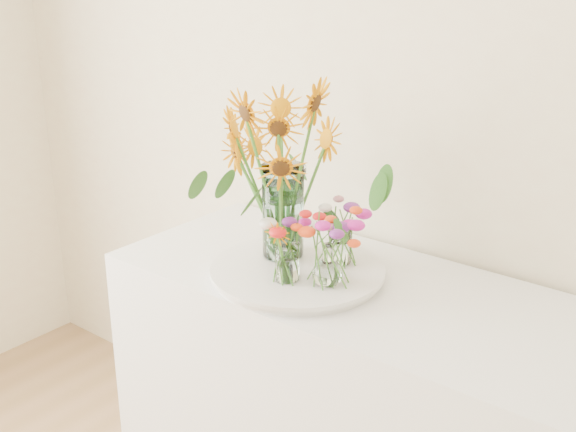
# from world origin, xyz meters

# --- Properties ---
(counter) EXTENTS (1.40, 0.60, 0.90)m
(counter) POSITION_xyz_m (-0.12, 1.93, 0.45)
(counter) COLOR white
(counter) RESTS_ON ground_plane
(tray) EXTENTS (0.46, 0.46, 0.02)m
(tray) POSITION_xyz_m (-0.26, 1.86, 0.91)
(tray) COLOR white
(tray) RESTS_ON counter
(mason_jar) EXTENTS (0.14, 0.14, 0.28)m
(mason_jar) POSITION_xyz_m (-0.35, 1.90, 1.06)
(mason_jar) COLOR #B1DFE6
(mason_jar) RESTS_ON tray
(sunflower_bouquet) EXTENTS (0.81, 0.81, 0.53)m
(sunflower_bouquet) POSITION_xyz_m (-0.35, 1.90, 1.19)
(sunflower_bouquet) COLOR orange
(sunflower_bouquet) RESTS_ON tray
(small_vase_a) EXTENTS (0.08, 0.08, 0.11)m
(small_vase_a) POSITION_xyz_m (-0.23, 1.78, 0.98)
(small_vase_a) COLOR white
(small_vase_a) RESTS_ON tray
(wildflower_posy_a) EXTENTS (0.19, 0.19, 0.20)m
(wildflower_posy_a) POSITION_xyz_m (-0.23, 1.78, 1.03)
(wildflower_posy_a) COLOR #FF4516
(wildflower_posy_a) RESTS_ON tray
(small_vase_b) EXTENTS (0.10, 0.10, 0.12)m
(small_vase_b) POSITION_xyz_m (-0.14, 1.83, 0.98)
(small_vase_b) COLOR white
(small_vase_b) RESTS_ON tray
(wildflower_posy_b) EXTENTS (0.22, 0.22, 0.21)m
(wildflower_posy_b) POSITION_xyz_m (-0.14, 1.83, 1.03)
(wildflower_posy_b) COLOR #FF4516
(wildflower_posy_b) RESTS_ON tray
(small_vase_c) EXTENTS (0.07, 0.07, 0.11)m
(small_vase_c) POSITION_xyz_m (-0.19, 1.96, 0.98)
(small_vase_c) COLOR white
(small_vase_c) RESTS_ON tray
(wildflower_posy_c) EXTENTS (0.20, 0.20, 0.20)m
(wildflower_posy_c) POSITION_xyz_m (-0.19, 1.96, 1.03)
(wildflower_posy_c) COLOR #FF4516
(wildflower_posy_c) RESTS_ON tray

